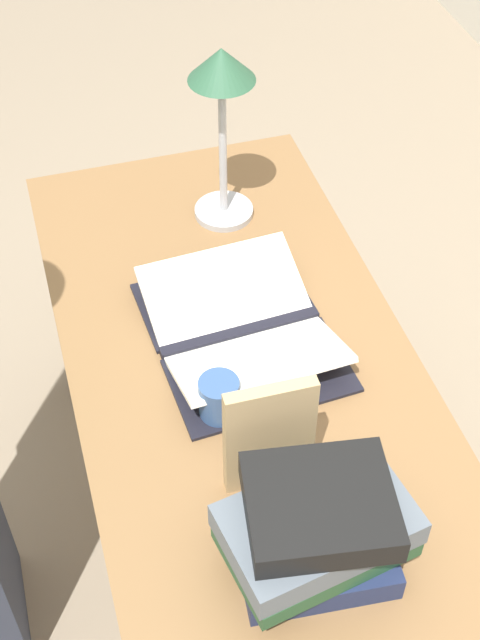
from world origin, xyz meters
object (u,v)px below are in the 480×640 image
book_stack_tall (317,531)px  reading_lamp (222,95)px  book_standing_upright (269,436)px  open_book (241,329)px  coffee_mug (220,399)px

book_stack_tall → reading_lamp: size_ratio=0.75×
reading_lamp → book_stack_tall: bearing=-6.4°
book_standing_upright → open_book: bearing=172.9°
open_book → book_standing_upright: book_standing_upright is taller
book_stack_tall → coffee_mug: bearing=-169.0°
open_book → coffee_mug: coffee_mug is taller
coffee_mug → open_book: bearing=152.8°
open_book → reading_lamp: reading_lamp is taller
book_standing_upright → reading_lamp: 0.78m
open_book → reading_lamp: bearing=165.7°
open_book → book_stack_tall: (0.53, -0.03, 0.08)m
reading_lamp → book_standing_upright: bearing=-9.6°
book_stack_tall → coffee_mug: book_stack_tall is taller
book_stack_tall → open_book: bearing=176.9°
book_standing_upright → coffee_mug: 0.19m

